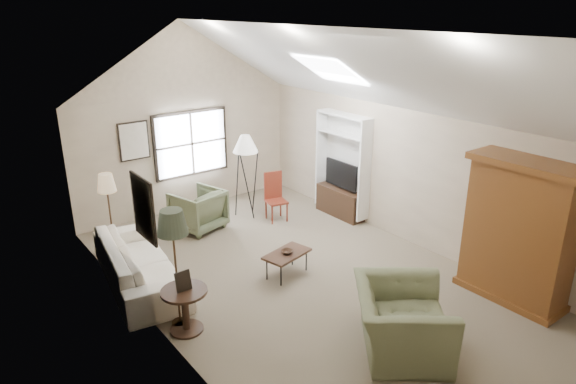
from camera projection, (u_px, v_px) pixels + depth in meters
room_shell at (305, 82)px, 7.42m from camera, size 5.01×8.01×4.00m
window at (191, 144)px, 11.03m from camera, size 1.72×0.08×1.42m
skylight at (330, 69)px, 8.82m from camera, size 0.80×1.20×0.52m
wall_art at (138, 171)px, 8.30m from camera, size 1.97×3.71×0.88m
armoire at (519, 232)px, 7.60m from camera, size 0.60×1.50×2.20m
tv_alcove at (342, 164)px, 10.65m from camera, size 0.32×1.30×2.10m
media_console at (340, 202)px, 10.94m from camera, size 0.34×1.18×0.60m
tv_panel at (341, 175)px, 10.72m from camera, size 0.05×0.90×0.55m
sofa at (140, 263)px, 8.22m from camera, size 1.36×2.67×0.74m
armchair_near at (401, 321)px, 6.61m from camera, size 1.75×1.77×0.87m
armchair_far at (198, 210)px, 10.24m from camera, size 1.08×1.10×0.82m
coffee_table at (287, 264)px, 8.54m from camera, size 0.88×0.61×0.41m
bowl at (287, 252)px, 8.46m from camera, size 0.23×0.23×0.05m
side_table at (185, 310)px, 7.04m from camera, size 0.73×0.73×0.64m
side_chair at (276, 197)px, 10.62m from camera, size 0.47×0.47×1.02m
tripod_lamp at (246, 175)px, 10.74m from camera, size 0.57×0.57×1.80m
dark_lamp at (176, 268)px, 7.00m from camera, size 0.48×0.48×1.78m
tan_lamp at (110, 215)px, 8.97m from camera, size 0.36×0.36×1.59m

